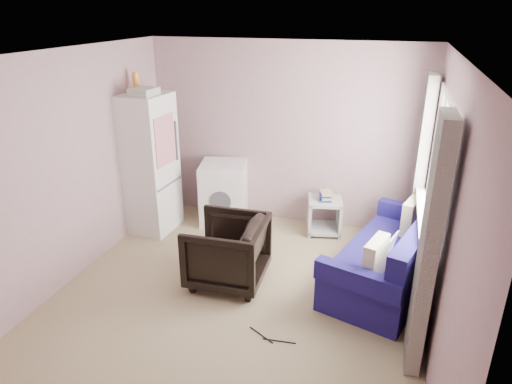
% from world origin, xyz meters
% --- Properties ---
extents(room, '(3.84, 4.24, 2.54)m').
position_xyz_m(room, '(0.02, 0.01, 1.25)').
color(room, '#9C8A66').
rests_on(room, ground).
extents(armchair, '(0.79, 0.84, 0.83)m').
position_xyz_m(armchair, '(-0.20, 0.31, 0.42)').
color(armchair, black).
rests_on(armchair, ground).
extents(fridge, '(0.70, 0.68, 2.12)m').
position_xyz_m(fridge, '(-1.67, 1.28, 0.95)').
color(fridge, silver).
rests_on(fridge, ground).
extents(washing_machine, '(0.73, 0.73, 0.87)m').
position_xyz_m(washing_machine, '(-0.78, 1.75, 0.46)').
color(washing_machine, silver).
rests_on(washing_machine, ground).
extents(side_table, '(0.52, 0.52, 0.60)m').
position_xyz_m(side_table, '(0.65, 1.82, 0.28)').
color(side_table, '#A1A39F').
rests_on(side_table, ground).
extents(sofa, '(1.38, 2.07, 0.85)m').
position_xyz_m(sofa, '(1.56, 0.78, 0.31)').
color(sofa, navy).
rests_on(sofa, ground).
extents(window_dressing, '(0.17, 2.62, 2.18)m').
position_xyz_m(window_dressing, '(1.78, 0.70, 1.11)').
color(window_dressing, white).
rests_on(window_dressing, ground).
extents(floor_cables, '(0.48, 0.17, 0.01)m').
position_xyz_m(floor_cables, '(0.52, -0.49, 0.01)').
color(floor_cables, black).
rests_on(floor_cables, ground).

